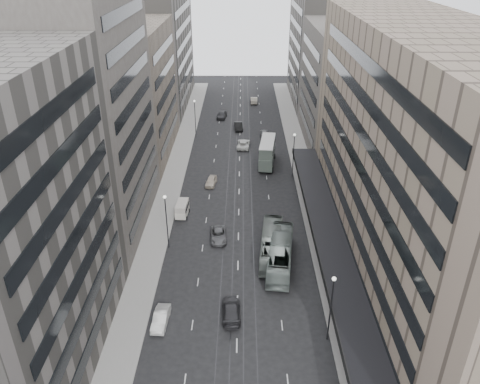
{
  "coord_description": "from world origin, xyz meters",
  "views": [
    {
      "loc": [
        0.52,
        -42.08,
        37.41
      ],
      "look_at": [
        0.22,
        17.39,
        6.03
      ],
      "focal_mm": 35.0,
      "sensor_mm": 36.0,
      "label": 1
    }
  ],
  "objects_px": {
    "bus_far": "(272,244)",
    "sedan_1": "(161,318)",
    "bus_near": "(280,254)",
    "panel_van": "(182,209)",
    "sedan_2": "(218,235)",
    "double_decker": "(267,152)"
  },
  "relations": [
    {
      "from": "bus_far",
      "to": "sedan_1",
      "type": "bearing_deg",
      "value": 50.87
    },
    {
      "from": "bus_far",
      "to": "bus_near",
      "type": "bearing_deg",
      "value": 119.32
    },
    {
      "from": "panel_van",
      "to": "sedan_2",
      "type": "height_order",
      "value": "panel_van"
    },
    {
      "from": "sedan_1",
      "to": "bus_far",
      "type": "bearing_deg",
      "value": 48.62
    },
    {
      "from": "sedan_1",
      "to": "sedan_2",
      "type": "distance_m",
      "value": 17.9
    },
    {
      "from": "bus_far",
      "to": "double_decker",
      "type": "height_order",
      "value": "double_decker"
    },
    {
      "from": "panel_van",
      "to": "sedan_1",
      "type": "height_order",
      "value": "panel_van"
    },
    {
      "from": "bus_near",
      "to": "sedan_2",
      "type": "distance_m",
      "value": 10.39
    },
    {
      "from": "bus_near",
      "to": "sedan_2",
      "type": "height_order",
      "value": "bus_near"
    },
    {
      "from": "sedan_2",
      "to": "bus_far",
      "type": "bearing_deg",
      "value": -30.66
    },
    {
      "from": "bus_far",
      "to": "double_decker",
      "type": "relative_size",
      "value": 1.27
    },
    {
      "from": "sedan_1",
      "to": "sedan_2",
      "type": "height_order",
      "value": "sedan_1"
    },
    {
      "from": "bus_far",
      "to": "sedan_2",
      "type": "xyz_separation_m",
      "value": [
        -7.42,
        3.74,
        -0.97
      ]
    },
    {
      "from": "sedan_1",
      "to": "bus_near",
      "type": "bearing_deg",
      "value": 41.2
    },
    {
      "from": "panel_van",
      "to": "sedan_2",
      "type": "relative_size",
      "value": 0.78
    },
    {
      "from": "bus_far",
      "to": "double_decker",
      "type": "bearing_deg",
      "value": -85.99
    },
    {
      "from": "bus_far",
      "to": "sedan_1",
      "type": "relative_size",
      "value": 2.68
    },
    {
      "from": "double_decker",
      "to": "sedan_2",
      "type": "height_order",
      "value": "double_decker"
    },
    {
      "from": "double_decker",
      "to": "panel_van",
      "type": "relative_size",
      "value": 2.46
    },
    {
      "from": "panel_van",
      "to": "sedan_1",
      "type": "relative_size",
      "value": 0.86
    },
    {
      "from": "bus_near",
      "to": "sedan_1",
      "type": "xyz_separation_m",
      "value": [
        -14.05,
        -10.98,
        -0.99
      ]
    },
    {
      "from": "panel_van",
      "to": "double_decker",
      "type": "bearing_deg",
      "value": 57.47
    }
  ]
}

